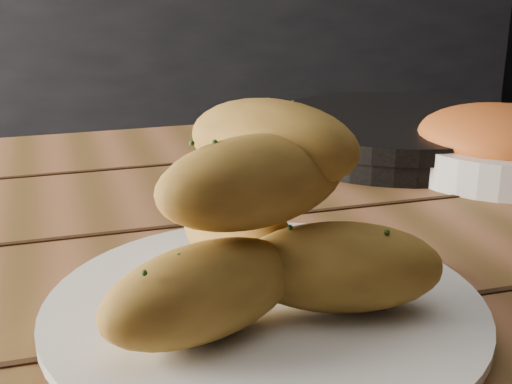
% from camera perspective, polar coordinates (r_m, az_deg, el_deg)
% --- Properties ---
extents(counter, '(2.80, 0.60, 0.90)m').
position_cam_1_polar(counter, '(2.80, -9.14, 7.43)').
color(counter, black).
rests_on(counter, ground).
extents(table, '(1.43, 0.99, 0.75)m').
position_cam_1_polar(table, '(0.68, 11.63, -11.44)').
color(table, '#915936').
rests_on(table, ground).
extents(plate, '(0.30, 0.30, 0.02)m').
position_cam_1_polar(plate, '(0.49, 0.68, -9.63)').
color(plate, white).
rests_on(plate, table).
extents(bread_rolls, '(0.24, 0.21, 0.13)m').
position_cam_1_polar(bread_rolls, '(0.47, 0.45, -2.60)').
color(bread_rolls, '#B18331').
rests_on(bread_rolls, plate).
extents(skillet, '(0.45, 0.32, 0.05)m').
position_cam_1_polar(skillet, '(0.92, 11.10, 4.69)').
color(skillet, black).
rests_on(skillet, table).
extents(bowl, '(0.22, 0.22, 0.08)m').
position_cam_1_polar(bowl, '(0.86, 18.89, 3.61)').
color(bowl, white).
rests_on(bowl, table).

